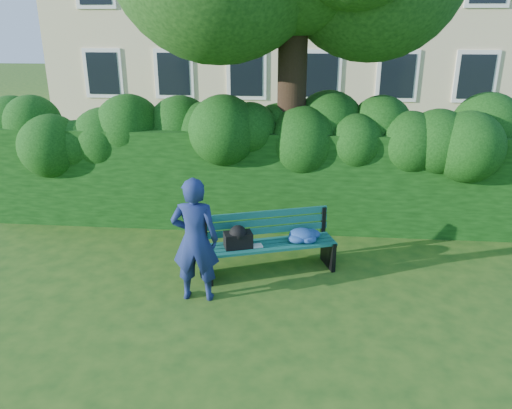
{
  "coord_description": "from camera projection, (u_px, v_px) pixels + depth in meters",
  "views": [
    {
      "loc": [
        0.68,
        -6.56,
        3.57
      ],
      "look_at": [
        0.0,
        0.6,
        0.95
      ],
      "focal_mm": 35.0,
      "sensor_mm": 36.0,
      "label": 1
    }
  ],
  "objects": [
    {
      "name": "hedge",
      "position": [
        264.0,
        177.0,
        9.17
      ],
      "size": [
        10.0,
        1.0,
        1.8
      ],
      "color": "black",
      "rests_on": "ground"
    },
    {
      "name": "ground",
      "position": [
        252.0,
        278.0,
        7.42
      ],
      "size": [
        80.0,
        80.0,
        0.0
      ],
      "primitive_type": "plane",
      "color": "#234D16",
      "rests_on": "ground"
    },
    {
      "name": "park_bench",
      "position": [
        273.0,
        240.0,
        7.49
      ],
      "size": [
        2.04,
        1.16,
        0.89
      ],
      "rotation": [
        0.0,
        0.0,
        0.33
      ],
      "color": "#0F4E42",
      "rests_on": "ground"
    },
    {
      "name": "man_reading",
      "position": [
        195.0,
        240.0,
        6.61
      ],
      "size": [
        0.64,
        0.43,
        1.73
      ],
      "primitive_type": "imported",
      "rotation": [
        0.0,
        0.0,
        3.17
      ],
      "color": "navy",
      "rests_on": "ground"
    }
  ]
}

